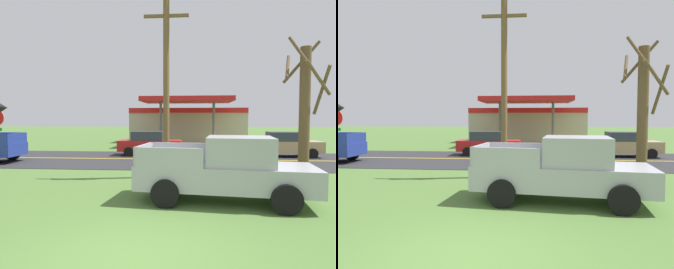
# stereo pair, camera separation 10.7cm
# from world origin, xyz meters

# --- Properties ---
(ground_plane) EXTENTS (180.00, 180.00, 0.00)m
(ground_plane) POSITION_xyz_m (0.00, 0.00, 0.00)
(ground_plane) COLOR #4C7033
(road_asphalt) EXTENTS (140.00, 8.00, 0.02)m
(road_asphalt) POSITION_xyz_m (0.00, 13.00, 0.01)
(road_asphalt) COLOR #2B2B2D
(road_asphalt) RESTS_ON ground
(road_centre_line) EXTENTS (126.00, 0.20, 0.01)m
(road_centre_line) POSITION_xyz_m (0.00, 13.00, 0.02)
(road_centre_line) COLOR gold
(road_centre_line) RESTS_ON road_asphalt
(utility_pole) EXTENTS (2.09, 0.26, 8.07)m
(utility_pole) POSITION_xyz_m (-0.03, 7.50, 4.35)
(utility_pole) COLOR brown
(utility_pole) RESTS_ON ground
(bare_tree) EXTENTS (1.73, 1.73, 5.62)m
(bare_tree) POSITION_xyz_m (5.36, 6.76, 2.84)
(bare_tree) COLOR brown
(bare_tree) RESTS_ON ground
(gas_station) EXTENTS (12.00, 11.50, 4.40)m
(gas_station) POSITION_xyz_m (0.55, 27.73, 1.94)
(gas_station) COLOR beige
(gas_station) RESTS_ON ground
(pickup_silver_parked_on_lawn) EXTENTS (5.39, 2.69, 1.96)m
(pickup_silver_parked_on_lawn) POSITION_xyz_m (2.11, 3.93, 0.96)
(pickup_silver_parked_on_lawn) COLOR #A8AAAF
(pickup_silver_parked_on_lawn) RESTS_ON ground
(car_tan_mid_lane) EXTENTS (4.20, 2.00, 1.64)m
(car_tan_mid_lane) POSITION_xyz_m (7.20, 15.00, 0.83)
(car_tan_mid_lane) COLOR tan
(car_tan_mid_lane) RESTS_ON ground
(car_red_far_lane) EXTENTS (4.20, 2.00, 1.64)m
(car_red_far_lane) POSITION_xyz_m (-1.84, 15.00, 0.83)
(car_red_far_lane) COLOR red
(car_red_far_lane) RESTS_ON ground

